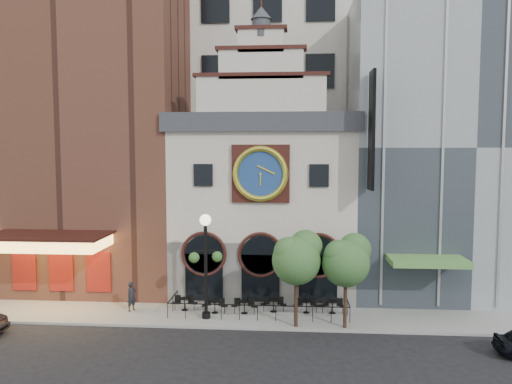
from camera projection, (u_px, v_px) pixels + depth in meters
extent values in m
plane|color=black|center=(256.00, 330.00, 27.72)|extent=(120.00, 120.00, 0.00)
cube|color=gray|center=(259.00, 314.00, 30.20)|extent=(44.00, 5.00, 0.15)
cube|color=#605E5B|center=(264.00, 261.00, 35.49)|extent=(12.00, 8.00, 4.00)
cube|color=silver|center=(264.00, 184.00, 35.02)|extent=(12.00, 8.00, 7.00)
cube|color=#2D3035|center=(264.00, 125.00, 34.68)|extent=(12.60, 8.60, 1.20)
cube|color=black|center=(261.00, 174.00, 30.89)|extent=(3.60, 0.25, 3.60)
cylinder|color=navy|center=(260.00, 174.00, 30.75)|extent=(3.10, 0.12, 3.10)
torus|color=gold|center=(260.00, 174.00, 30.67)|extent=(3.46, 0.36, 3.46)
cylinder|color=#2D3035|center=(261.00, 29.00, 30.62)|extent=(1.10, 1.10, 1.10)
cone|color=#2D3035|center=(261.00, 13.00, 30.54)|extent=(1.30, 1.30, 0.80)
cube|color=brown|center=(94.00, 115.00, 37.55)|extent=(14.00, 12.00, 25.00)
cube|color=#FFBF59|center=(48.00, 242.00, 30.59)|extent=(7.00, 3.40, 0.70)
cube|color=black|center=(48.00, 235.00, 30.56)|extent=(7.40, 3.80, 0.15)
cube|color=maroon|center=(61.00, 271.00, 32.42)|extent=(5.60, 0.15, 2.60)
cube|color=gray|center=(446.00, 148.00, 35.84)|extent=(14.00, 12.00, 20.00)
cube|color=#5E9A46|center=(428.00, 261.00, 29.48)|extent=(4.50, 2.40, 0.35)
cube|color=black|center=(372.00, 131.00, 29.27)|extent=(0.18, 1.60, 7.00)
cube|color=beige|center=(272.00, 41.00, 45.91)|extent=(20.00, 16.00, 40.00)
cylinder|color=black|center=(184.00, 298.00, 30.70)|extent=(0.68, 0.68, 0.03)
cylinder|color=black|center=(185.00, 304.00, 30.73)|extent=(0.06, 0.06, 0.72)
cylinder|color=black|center=(215.00, 301.00, 30.18)|extent=(0.68, 0.68, 0.03)
cylinder|color=black|center=(215.00, 307.00, 30.21)|extent=(0.06, 0.06, 0.72)
cylinder|color=black|center=(244.00, 301.00, 30.10)|extent=(0.68, 0.68, 0.03)
cylinder|color=black|center=(244.00, 307.00, 30.13)|extent=(0.06, 0.06, 0.72)
cylinder|color=black|center=(274.00, 300.00, 30.40)|extent=(0.68, 0.68, 0.03)
cylinder|color=black|center=(274.00, 306.00, 30.43)|extent=(0.06, 0.06, 0.72)
cylinder|color=black|center=(306.00, 301.00, 30.21)|extent=(0.68, 0.68, 0.03)
cylinder|color=black|center=(306.00, 307.00, 30.24)|extent=(0.06, 0.06, 0.72)
cylinder|color=black|center=(333.00, 301.00, 30.11)|extent=(0.68, 0.68, 0.03)
cylinder|color=black|center=(333.00, 307.00, 30.14)|extent=(0.06, 0.06, 0.72)
imported|color=black|center=(132.00, 296.00, 30.58)|extent=(0.73, 0.79, 1.82)
cylinder|color=black|center=(206.00, 271.00, 29.10)|extent=(0.20, 0.20, 5.60)
cylinder|color=black|center=(206.00, 315.00, 29.32)|extent=(0.49, 0.49, 0.34)
sphere|color=white|center=(205.00, 220.00, 28.85)|extent=(0.67, 0.67, 0.67)
sphere|color=#366227|center=(194.00, 258.00, 28.90)|extent=(0.63, 0.63, 0.63)
sphere|color=#366227|center=(217.00, 257.00, 29.16)|extent=(0.63, 0.63, 0.63)
cylinder|color=#382619|center=(296.00, 301.00, 27.82)|extent=(0.21, 0.21, 2.92)
sphere|color=#305C24|center=(296.00, 260.00, 27.62)|extent=(2.71, 2.71, 2.71)
sphere|color=#305C24|center=(306.00, 247.00, 27.84)|extent=(1.88, 1.88, 1.88)
sphere|color=#305C24|center=(289.00, 252.00, 27.40)|extent=(1.67, 1.67, 1.67)
cylinder|color=#382619|center=(345.00, 303.00, 27.62)|extent=(0.20, 0.20, 2.84)
sphere|color=#2D5A23|center=(346.00, 263.00, 27.43)|extent=(2.64, 2.64, 2.64)
sphere|color=#2D5A23|center=(355.00, 249.00, 27.64)|extent=(1.83, 1.83, 1.83)
sphere|color=#2D5A23|center=(339.00, 255.00, 27.22)|extent=(1.62, 1.62, 1.62)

